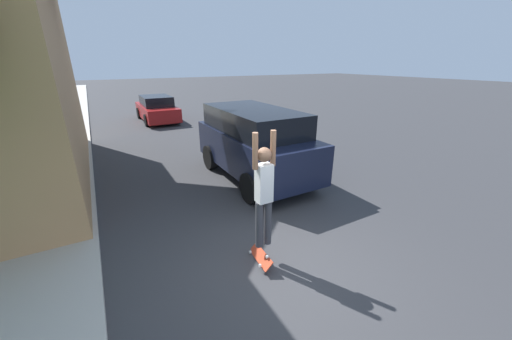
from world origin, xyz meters
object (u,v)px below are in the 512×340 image
object	(u,v)px
skateboarder	(264,190)
skateboard	(260,256)
car_down_street	(157,109)
suv_parked	(255,142)

from	to	relation	value
skateboarder	skateboard	distance (m)	1.30
car_down_street	skateboard	xyz separation A→B (m)	(-1.12, -14.09, -0.58)
car_down_street	skateboarder	world-z (taller)	skateboarder
suv_parked	skateboard	world-z (taller)	suv_parked
skateboard	skateboarder	bearing A→B (deg)	-24.40
suv_parked	skateboard	xyz separation A→B (m)	(-1.86, -3.53, -1.02)
suv_parked	skateboard	size ratio (longest dim) A/B	5.55
skateboard	suv_parked	bearing A→B (deg)	62.24
skateboarder	skateboard	size ratio (longest dim) A/B	2.49
suv_parked	car_down_street	bearing A→B (deg)	94.00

